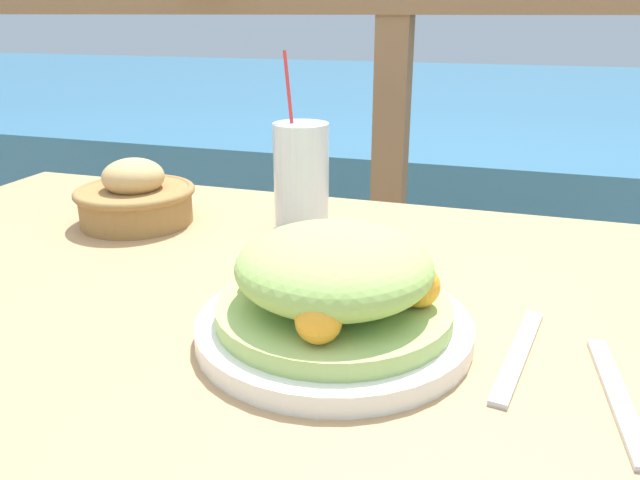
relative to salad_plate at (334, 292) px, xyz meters
The scene contains 8 objects.
patio_table 0.18m from the salad_plate, 164.19° to the left, with size 1.24×0.86×0.72m.
railing_fence 0.83m from the salad_plate, 97.91° to the left, with size 2.80×0.08×1.11m.
sea_backdrop 3.36m from the salad_plate, 91.97° to the left, with size 12.00×4.00×0.59m.
salad_plate is the anchor object (origin of this frame).
drink_glass 0.33m from the salad_plate, 114.79° to the left, with size 0.08×0.08×0.25m.
bread_basket 0.45m from the salad_plate, 147.07° to the left, with size 0.18×0.18×0.10m.
fork 0.18m from the salad_plate, ahead, with size 0.05×0.18×0.00m.
knife 0.26m from the salad_plate, ahead, with size 0.03×0.18×0.00m.
Camera 1 is at (0.27, -0.55, 1.02)m, focal length 35.00 mm.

